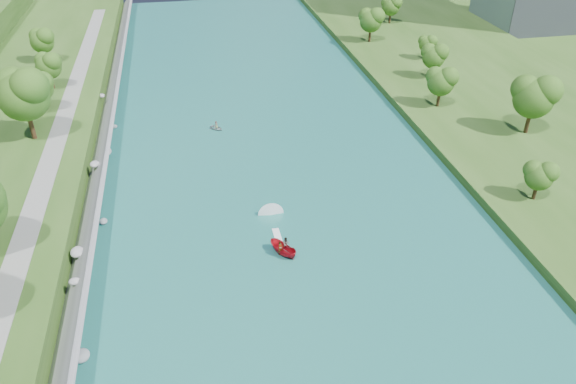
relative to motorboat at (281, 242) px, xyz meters
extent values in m
plane|color=#2D5119|center=(1.89, -9.66, -0.81)|extent=(260.00, 260.00, 0.00)
cube|color=#195B62|center=(1.89, 10.34, -0.76)|extent=(55.00, 240.00, 0.10)
cube|color=slate|center=(-23.96, 10.34, 0.99)|extent=(3.54, 236.00, 4.05)
ellipsoid|color=gray|center=(-22.83, -13.84, -0.37)|extent=(1.65, 1.88, 0.94)
ellipsoid|color=gray|center=(-24.13, -4.71, 1.72)|extent=(1.30, 1.08, 0.76)
ellipsoid|color=gray|center=(-24.61, 1.15, 1.37)|extent=(1.56, 1.99, 0.97)
ellipsoid|color=gray|center=(-22.50, 9.66, -0.34)|extent=(1.07, 1.31, 0.71)
ellipsoid|color=gray|center=(-24.30, 21.78, 1.96)|extent=(1.39, 1.70, 0.84)
ellipsoid|color=gray|center=(-23.34, 28.06, 0.65)|extent=(1.77, 2.26, 1.08)
ellipsoid|color=gray|center=(-22.96, 39.75, -0.44)|extent=(1.15, 0.93, 0.69)
ellipsoid|color=gray|center=(-25.31, 48.34, 2.12)|extent=(1.08, 1.30, 0.75)
cube|color=gray|center=(-30.61, 10.34, 2.74)|extent=(3.00, 200.00, 0.10)
ellipsoid|color=#2F5516|center=(-34.19, 30.98, 9.59)|extent=(8.28, 8.28, 13.79)
ellipsoid|color=#2F5516|center=(-34.29, 41.57, 6.97)|extent=(5.14, 5.14, 8.56)
ellipsoid|color=#2F5516|center=(-34.42, 52.48, 6.88)|extent=(5.03, 5.03, 8.38)
ellipsoid|color=#2F5516|center=(-38.08, 68.19, 7.03)|extent=(5.21, 5.21, 8.69)
ellipsoid|color=#2F5516|center=(36.23, 2.11, 4.16)|extent=(4.16, 4.16, 6.94)
ellipsoid|color=#2F5516|center=(46.50, 21.29, 6.68)|extent=(7.19, 7.19, 11.99)
ellipsoid|color=#2F5516|center=(36.37, 34.64, 5.16)|extent=(5.37, 5.37, 8.94)
ellipsoid|color=#2F5516|center=(41.15, 48.72, 4.93)|extent=(5.09, 5.09, 8.49)
ellipsoid|color=#2F5516|center=(44.62, 59.97, 3.90)|extent=(3.85, 3.85, 6.42)
ellipsoid|color=#2F5516|center=(36.16, 74.65, 5.54)|extent=(5.82, 5.82, 9.69)
ellipsoid|color=#2F5516|center=(46.57, 89.03, 4.91)|extent=(5.07, 5.07, 8.45)
imported|color=#B20E1A|center=(-0.02, -1.47, 0.09)|extent=(3.66, 4.31, 1.61)
imported|color=#66605B|center=(-0.42, -1.87, 0.57)|extent=(0.81, 0.73, 1.87)
imported|color=#66605B|center=(0.48, -0.97, 0.50)|extent=(0.91, 0.75, 1.72)
cube|color=white|center=(-0.02, 1.53, -0.68)|extent=(0.90, 5.00, 0.06)
imported|color=gray|center=(-5.01, 35.64, -0.44)|extent=(3.17, 3.23, 0.55)
imported|color=#66605B|center=(-5.01, 35.64, 0.18)|extent=(0.69, 0.53, 1.27)
camera|label=1|loc=(-10.08, -55.55, 43.34)|focal=35.00mm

